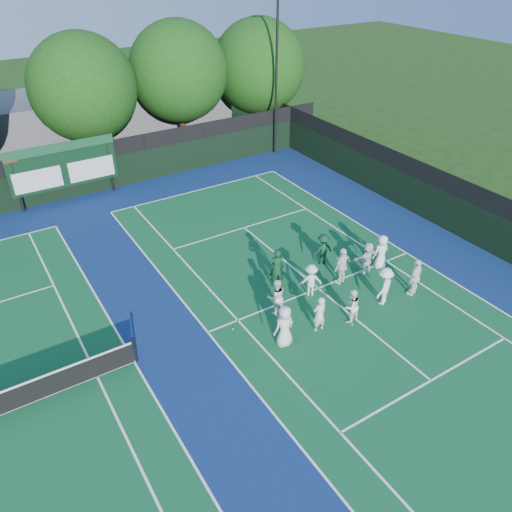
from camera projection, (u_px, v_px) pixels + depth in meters
ground at (333, 300)px, 21.33m from camera, size 120.00×120.00×0.00m
court_apron at (196, 337)px, 19.37m from camera, size 34.00×32.00×0.01m
near_court at (318, 288)px, 22.03m from camera, size 11.05×23.85×0.01m
back_fence at (82, 173)px, 29.33m from camera, size 34.00×0.08×3.00m
divider_fence_right at (460, 211)px, 25.31m from camera, size 0.08×32.00×3.00m
scoreboard at (63, 166)px, 28.14m from camera, size 6.00×0.21×3.55m
clubhouse at (104, 116)px, 36.47m from camera, size 18.00×6.00×4.00m
light_pole_right at (277, 60)px, 32.44m from camera, size 1.20×0.30×10.12m
tree_c at (86, 90)px, 30.72m from camera, size 6.56×6.56×8.58m
tree_d at (180, 74)px, 33.44m from camera, size 6.60×6.60×8.79m
tree_e at (260, 68)px, 36.47m from camera, size 6.75×6.75×8.49m
tennis_ball_0 at (352, 324)px, 19.95m from camera, size 0.07×0.07×0.07m
tennis_ball_1 at (337, 259)px, 24.01m from camera, size 0.07×0.07×0.07m
tennis_ball_3 at (233, 329)px, 19.72m from camera, size 0.07×0.07×0.07m
tennis_ball_5 at (346, 269)px, 23.27m from camera, size 0.07×0.07×0.07m
player_front_0 at (284, 326)px, 18.57m from camera, size 0.91×0.63×1.79m
player_front_1 at (319, 314)px, 19.32m from camera, size 0.58×0.39×1.58m
player_front_2 at (351, 306)px, 19.80m from camera, size 0.79×0.64×1.50m
player_front_3 at (384, 286)px, 20.72m from camera, size 1.29×1.04×1.74m
player_front_4 at (415, 277)px, 21.24m from camera, size 1.12×0.74×1.77m
player_back_0 at (276, 297)px, 20.22m from camera, size 0.91×0.78×1.61m
player_back_1 at (311, 280)px, 21.27m from camera, size 1.13×0.92×1.52m
player_back_2 at (342, 266)px, 21.94m from camera, size 1.13×0.69×1.80m
player_back_3 at (367, 258)px, 22.73m from camera, size 1.48×0.61×1.55m
player_back_4 at (381, 252)px, 23.01m from camera, size 0.85×0.57×1.69m
coach_left at (277, 268)px, 21.71m from camera, size 0.80×0.66×1.89m
coach_right at (323, 249)px, 23.31m from camera, size 1.06×0.68×1.56m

